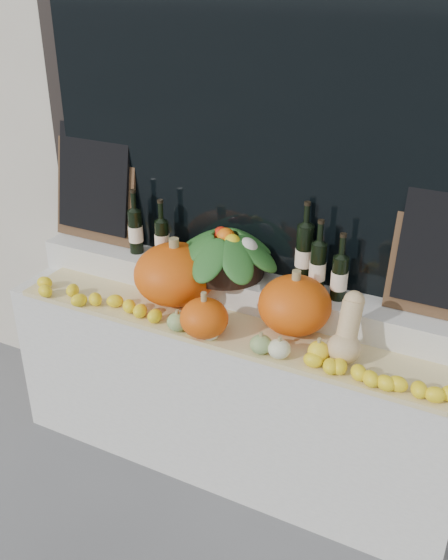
# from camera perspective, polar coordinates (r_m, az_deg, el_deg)

# --- Properties ---
(display_sill) EXTENTS (2.30, 0.55, 0.88)m
(display_sill) POSITION_cam_1_polar(r_m,az_deg,el_deg) (3.25, 0.61, -10.16)
(display_sill) COLOR silver
(display_sill) RESTS_ON ground
(rear_tier) EXTENTS (2.30, 0.25, 0.16)m
(rear_tier) POSITION_cam_1_polar(r_m,az_deg,el_deg) (3.08, 1.90, -0.92)
(rear_tier) COLOR silver
(rear_tier) RESTS_ON display_sill
(straw_bedding) EXTENTS (2.10, 0.32, 0.02)m
(straw_bedding) POSITION_cam_1_polar(r_m,az_deg,el_deg) (2.90, -0.45, -4.40)
(straw_bedding) COLOR tan
(straw_bedding) RESTS_ON display_sill
(pumpkin_left) EXTENTS (0.49, 0.49, 0.30)m
(pumpkin_left) POSITION_cam_1_polar(r_m,az_deg,el_deg) (3.04, -4.48, 0.55)
(pumpkin_left) COLOR #E2570B
(pumpkin_left) RESTS_ON straw_bedding
(pumpkin_right) EXTENTS (0.36, 0.36, 0.26)m
(pumpkin_right) POSITION_cam_1_polar(r_m,az_deg,el_deg) (2.81, 6.48, -2.29)
(pumpkin_right) COLOR #E2570B
(pumpkin_right) RESTS_ON straw_bedding
(pumpkin_center) EXTENTS (0.28, 0.28, 0.18)m
(pumpkin_center) POSITION_cam_1_polar(r_m,az_deg,el_deg) (2.78, -1.83, -3.51)
(pumpkin_center) COLOR #E2570B
(pumpkin_center) RESTS_ON straw_bedding
(butternut_squash) EXTENTS (0.15, 0.21, 0.29)m
(butternut_squash) POSITION_cam_1_polar(r_m,az_deg,el_deg) (2.65, 11.18, -4.81)
(butternut_squash) COLOR tan
(butternut_squash) RESTS_ON straw_bedding
(decorative_gourds) EXTENTS (0.75, 0.15, 0.16)m
(decorative_gourds) POSITION_cam_1_polar(r_m,az_deg,el_deg) (2.74, 0.74, -4.90)
(decorative_gourds) COLOR #2E671F
(decorative_gourds) RESTS_ON straw_bedding
(lemon_heap) EXTENTS (2.20, 0.16, 0.06)m
(lemon_heap) POSITION_cam_1_polar(r_m,az_deg,el_deg) (2.79, -1.50, -4.69)
(lemon_heap) COLOR yellow
(lemon_heap) RESTS_ON straw_bedding
(produce_bowl) EXTENTS (0.58, 0.58, 0.25)m
(produce_bowl) POSITION_cam_1_polar(r_m,az_deg,el_deg) (3.01, 0.16, 2.68)
(produce_bowl) COLOR black
(produce_bowl) RESTS_ON rear_tier
(wine_bottle_far_left) EXTENTS (0.08, 0.08, 0.34)m
(wine_bottle_far_left) POSITION_cam_1_polar(r_m,az_deg,el_deg) (3.27, -8.09, 4.48)
(wine_bottle_far_left) COLOR black
(wine_bottle_far_left) RESTS_ON rear_tier
(wine_bottle_near_left) EXTENTS (0.08, 0.08, 0.32)m
(wine_bottle_near_left) POSITION_cam_1_polar(r_m,az_deg,el_deg) (3.19, -5.69, 3.76)
(wine_bottle_near_left) COLOR black
(wine_bottle_near_left) RESTS_ON rear_tier
(wine_bottle_tall) EXTENTS (0.08, 0.08, 0.41)m
(wine_bottle_tall) POSITION_cam_1_polar(r_m,az_deg,el_deg) (2.92, 7.34, 2.33)
(wine_bottle_tall) COLOR black
(wine_bottle_tall) RESTS_ON rear_tier
(wine_bottle_near_right) EXTENTS (0.08, 0.08, 0.36)m
(wine_bottle_near_right) POSITION_cam_1_polar(r_m,az_deg,el_deg) (2.86, 8.55, 1.13)
(wine_bottle_near_right) COLOR black
(wine_bottle_near_right) RESTS_ON rear_tier
(wine_bottle_far_right) EXTENTS (0.08, 0.08, 0.32)m
(wine_bottle_far_right) POSITION_cam_1_polar(r_m,az_deg,el_deg) (2.84, 10.50, 0.26)
(wine_bottle_far_right) COLOR black
(wine_bottle_far_right) RESTS_ON rear_tier
(chalkboard_left) EXTENTS (0.50, 0.14, 0.61)m
(chalkboard_left) POSITION_cam_1_polar(r_m,az_deg,el_deg) (3.42, -11.75, 8.80)
(chalkboard_left) COLOR #4C331E
(chalkboard_left) RESTS_ON rear_tier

